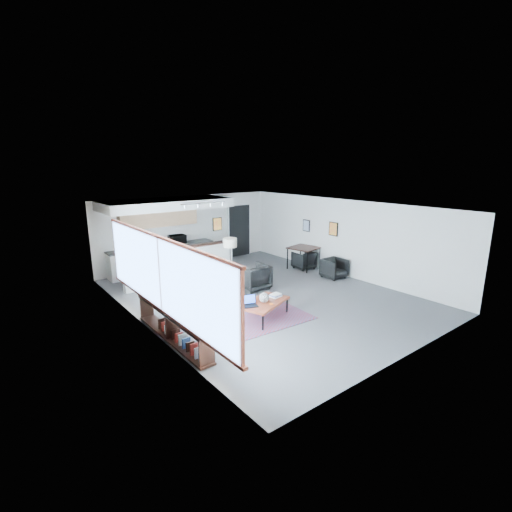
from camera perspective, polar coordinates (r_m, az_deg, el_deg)
room at (r=10.51m, az=1.01°, el=0.56°), size 7.02×9.02×2.62m
window at (r=7.99m, az=-14.50°, el=-3.10°), size 0.10×5.95×1.66m
console at (r=8.32m, az=-12.56°, el=-10.62°), size 0.35×3.00×0.80m
kitchenette at (r=13.00m, az=-13.52°, el=3.13°), size 4.20×1.96×2.60m
doorway at (r=15.37m, az=-2.65°, el=4.00°), size 1.10×0.12×2.15m
track_light at (r=11.77m, az=-8.03°, el=7.94°), size 1.60×0.07×0.15m
wall_art_lower at (r=13.13m, az=11.81°, el=4.09°), size 0.03×0.38×0.48m
wall_art_upper at (r=14.00m, az=7.75°, el=4.66°), size 0.03×0.34×0.44m
kilim_rug at (r=9.36m, az=1.33°, el=-9.53°), size 2.30×1.64×0.01m
coffee_table at (r=9.21m, az=1.34°, el=-7.24°), size 1.52×1.16×0.44m
laptop at (r=8.95m, az=-1.01°, el=-7.15°), size 0.42×0.39×0.25m
ceramic_pot at (r=9.11m, az=1.26°, el=-6.42°), size 0.25×0.25×0.25m
book_stack at (r=9.52m, az=3.03°, el=-6.06°), size 0.32×0.27×0.09m
coaster at (r=9.05m, az=2.37°, el=-7.40°), size 0.12×0.12×0.01m
armchair_left at (r=9.88m, az=-6.77°, el=-6.12°), size 0.72×0.67×0.72m
armchair_right at (r=11.33m, az=-0.35°, el=-3.03°), size 0.86×0.81×0.85m
floor_lamp at (r=11.59m, az=-4.02°, el=1.80°), size 0.53×0.53×1.50m
dining_table at (r=13.56m, az=7.38°, el=1.06°), size 1.13×1.13×0.80m
dining_chair_near at (r=12.73m, az=11.92°, el=-1.96°), size 0.61×0.57×0.62m
dining_chair_far at (r=13.66m, az=7.37°, el=-0.72°), size 0.63×0.59×0.60m
microwave at (r=13.68m, az=-12.04°, el=2.66°), size 0.58×0.33×0.39m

